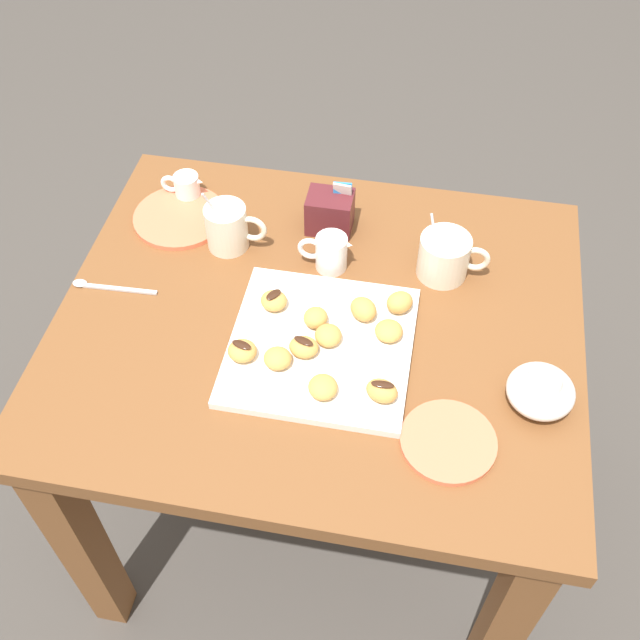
{
  "coord_description": "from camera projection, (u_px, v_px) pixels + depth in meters",
  "views": [
    {
      "loc": [
        0.16,
        -0.87,
        1.76
      ],
      "look_at": [
        0.01,
        -0.02,
        0.74
      ],
      "focal_mm": 42.28,
      "sensor_mm": 36.0,
      "label": 1
    }
  ],
  "objects": [
    {
      "name": "chocolate_sauce_pitcher",
      "position": [
        186.0,
        186.0,
        1.55
      ],
      "size": [
        0.09,
        0.05,
        0.06
      ],
      "color": "white",
      "rests_on": "dining_table"
    },
    {
      "name": "dining_table",
      "position": [
        318.0,
        364.0,
        1.47
      ],
      "size": [
        0.94,
        0.8,
        0.72
      ],
      "color": "brown",
      "rests_on": "ground_plane"
    },
    {
      "name": "beignet_1",
      "position": [
        328.0,
        335.0,
        1.29
      ],
      "size": [
        0.06,
        0.06,
        0.03
      ],
      "primitive_type": "ellipsoid",
      "rotation": [
        0.0,
        0.0,
        4.92
      ],
      "color": "#D19347",
      "rests_on": "pastry_plate_square"
    },
    {
      "name": "beignet_6",
      "position": [
        304.0,
        347.0,
        1.28
      ],
      "size": [
        0.05,
        0.05,
        0.03
      ],
      "primitive_type": "ellipsoid",
      "rotation": [
        0.0,
        0.0,
        6.2
      ],
      "color": "#D19347",
      "rests_on": "pastry_plate_square"
    },
    {
      "name": "loose_spoon_near_saucer",
      "position": [
        105.0,
        286.0,
        1.41
      ],
      "size": [
        0.16,
        0.02,
        0.01
      ],
      "color": "silver",
      "rests_on": "dining_table"
    },
    {
      "name": "pastry_plate_square",
      "position": [
        321.0,
        346.0,
        1.31
      ],
      "size": [
        0.31,
        0.31,
        0.02
      ],
      "primitive_type": "cube",
      "color": "white",
      "rests_on": "dining_table"
    },
    {
      "name": "beignet_5",
      "position": [
        274.0,
        299.0,
        1.35
      ],
      "size": [
        0.06,
        0.06,
        0.03
      ],
      "primitive_type": "ellipsoid",
      "rotation": [
        0.0,
        0.0,
        1.33
      ],
      "color": "#D19347",
      "rests_on": "pastry_plate_square"
    },
    {
      "name": "cream_pitcher_white",
      "position": [
        330.0,
        251.0,
        1.42
      ],
      "size": [
        0.1,
        0.06,
        0.07
      ],
      "color": "white",
      "rests_on": "dining_table"
    },
    {
      "name": "coffee_mug_cream_left",
      "position": [
        228.0,
        226.0,
        1.45
      ],
      "size": [
        0.12,
        0.08,
        0.14
      ],
      "color": "silver",
      "rests_on": "dining_table"
    },
    {
      "name": "ice_cream_bowl",
      "position": [
        541.0,
        389.0,
        1.22
      ],
      "size": [
        0.11,
        0.11,
        0.08
      ],
      "color": "white",
      "rests_on": "dining_table"
    },
    {
      "name": "beignet_9",
      "position": [
        363.0,
        309.0,
        1.33
      ],
      "size": [
        0.07,
        0.07,
        0.04
      ],
      "primitive_type": "ellipsoid",
      "rotation": [
        0.0,
        0.0,
        0.75
      ],
      "color": "#D19347",
      "rests_on": "pastry_plate_square"
    },
    {
      "name": "beignet_10",
      "position": [
        278.0,
        358.0,
        1.26
      ],
      "size": [
        0.05,
        0.05,
        0.03
      ],
      "primitive_type": "ellipsoid",
      "rotation": [
        0.0,
        0.0,
        6.15
      ],
      "color": "#D19347",
      "rests_on": "pastry_plate_square"
    },
    {
      "name": "beignet_7",
      "position": [
        242.0,
        351.0,
        1.27
      ],
      "size": [
        0.05,
        0.05,
        0.03
      ],
      "primitive_type": "ellipsoid",
      "rotation": [
        0.0,
        0.0,
        6.27
      ],
      "color": "#D19347",
      "rests_on": "pastry_plate_square"
    },
    {
      "name": "ground_plane",
      "position": [
        319.0,
        503.0,
        1.91
      ],
      "size": [
        8.0,
        8.0,
        0.0
      ],
      "primitive_type": "plane",
      "color": "#423D38"
    },
    {
      "name": "beignet_2",
      "position": [
        389.0,
        331.0,
        1.3
      ],
      "size": [
        0.06,
        0.06,
        0.03
      ],
      "primitive_type": "ellipsoid",
      "rotation": [
        0.0,
        0.0,
        4.94
      ],
      "color": "#D19347",
      "rests_on": "pastry_plate_square"
    },
    {
      "name": "chocolate_drizzle_7",
      "position": [
        241.0,
        345.0,
        1.26
      ],
      "size": [
        0.04,
        0.02,
        0.0
      ],
      "primitive_type": "ellipsoid",
      "rotation": [
        0.0,
        0.0,
        6.02
      ],
      "color": "#381E11",
      "rests_on": "beignet_7"
    },
    {
      "name": "chocolate_drizzle_3",
      "position": [
        383.0,
        384.0,
        1.2
      ],
      "size": [
        0.04,
        0.02,
        0.0
      ],
      "primitive_type": "ellipsoid",
      "rotation": [
        0.0,
        0.0,
        3.16
      ],
      "color": "#381E11",
      "rests_on": "beignet_3"
    },
    {
      "name": "coffee_mug_cream_right",
      "position": [
        445.0,
        255.0,
        1.4
      ],
      "size": [
        0.13,
        0.1,
        0.13
      ],
      "color": "silver",
      "rests_on": "dining_table"
    },
    {
      "name": "chocolate_drizzle_6",
      "position": [
        304.0,
        341.0,
        1.27
      ],
      "size": [
        0.04,
        0.03,
        0.0
      ],
      "primitive_type": "ellipsoid",
      "rotation": [
        0.0,
        0.0,
        5.96
      ],
      "color": "#381E11",
      "rests_on": "beignet_6"
    },
    {
      "name": "beignet_0",
      "position": [
        400.0,
        302.0,
        1.34
      ],
      "size": [
        0.07,
        0.07,
        0.04
      ],
      "primitive_type": "ellipsoid",
      "rotation": [
        0.0,
        0.0,
        3.91
      ],
      "color": "#D19347",
      "rests_on": "pastry_plate_square"
    },
    {
      "name": "saucer_coral_left",
      "position": [
        180.0,
        217.0,
        1.53
      ],
      "size": [
        0.19,
        0.19,
        0.01
      ],
      "primitive_type": "cylinder",
      "color": "#E5704C",
      "rests_on": "dining_table"
    },
    {
      "name": "beignet_3",
      "position": [
        382.0,
        391.0,
        1.22
      ],
      "size": [
        0.06,
        0.06,
        0.03
      ],
      "primitive_type": "ellipsoid",
      "rotation": [
        0.0,
        0.0,
        2.85
      ],
      "color": "#D19347",
      "rests_on": "pastry_plate_square"
    },
    {
      "name": "sugar_caddy",
      "position": [
        330.0,
        212.0,
        1.49
      ],
      "size": [
        0.09,
        0.07,
        0.11
      ],
      "color": "#561E23",
      "rests_on": "dining_table"
    },
    {
      "name": "beignet_8",
      "position": [
        313.0,
        317.0,
        1.32
      ],
      "size": [
        0.05,
        0.05,
        0.03
      ],
      "primitive_type": "ellipsoid",
      "rotation": [
        0.0,
        0.0,
        1.35
      ],
      "color": "#D19347",
      "rests_on": "pastry_plate_square"
    },
    {
      "name": "saucer_coral_right",
      "position": [
        448.0,
        441.0,
        1.19
      ],
      "size": [
        0.15,
        0.15,
        0.01
      ],
      "primitive_type": "cylinder",
      "color": "#E5704C",
      "rests_on": "dining_table"
    },
    {
      "name": "beignet_4",
      "position": [
        323.0,
        387.0,
        1.23
      ],
      "size": [
        0.06,
        0.07,
        0.03
      ],
      "primitive_type": "ellipsoid",
      "rotation": [
        0.0,
        0.0,
        3.52
      ],
      "color": "#D19347",
      "rests_on": "pastry_plate_square"
    },
    {
      "name": "chocolate_drizzle_5",
      "position": [
        274.0,
        293.0,
        1.34
      ],
      "size": [
        0.03,
        0.04,
        0.0
      ],
      "primitive_type": "ellipsoid",
      "rotation": [
        0.0,
        0.0,
        0.98
      ],
      "color": "#381E11",
      "rests_on": "beignet_5"
    }
  ]
}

